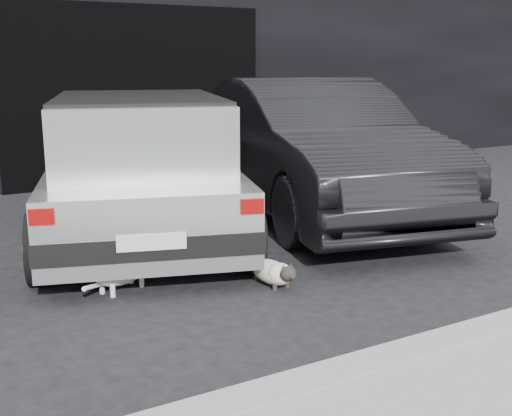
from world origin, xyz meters
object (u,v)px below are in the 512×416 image
second_car (312,147)px  cat_siamese (274,272)px  silver_hatchback (140,161)px  cat_white (125,268)px

second_car → cat_siamese: bearing=-118.0°
silver_hatchback → second_car: 2.18m
silver_hatchback → second_car: second_car is taller
second_car → cat_white: bearing=-139.4°
silver_hatchback → second_car: size_ratio=0.89×
cat_siamese → cat_white: cat_white is taller
second_car → cat_white: second_car is taller
silver_hatchback → cat_white: bearing=-97.5°
cat_siamese → cat_white: size_ratio=1.02×
cat_siamese → cat_white: bearing=-27.8°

